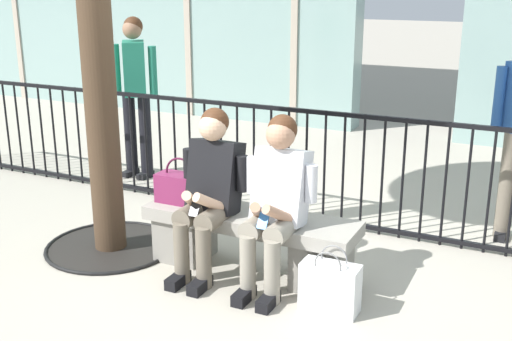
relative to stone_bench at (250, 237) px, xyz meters
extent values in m
plane|color=#A8A091|center=(0.00, 0.00, -0.27)|extent=(60.00, 60.00, 0.00)
cube|color=gray|center=(0.00, 0.00, 0.13)|extent=(1.60, 0.44, 0.10)
cube|color=gray|center=(-0.56, 0.00, -0.10)|extent=(0.36, 0.37, 0.35)
cube|color=gray|center=(0.56, 0.00, -0.10)|extent=(0.36, 0.37, 0.35)
cylinder|color=#6B6051|center=(-0.35, -0.18, 0.20)|extent=(0.15, 0.40, 0.15)
cylinder|color=#6B6051|center=(-0.35, -0.38, -0.05)|extent=(0.11, 0.11, 0.45)
cube|color=black|center=(-0.35, -0.44, -0.23)|extent=(0.09, 0.22, 0.08)
cylinder|color=#6B6051|center=(-0.17, -0.18, 0.20)|extent=(0.15, 0.40, 0.15)
cylinder|color=#6B6051|center=(-0.17, -0.38, -0.05)|extent=(0.11, 0.11, 0.45)
cube|color=black|center=(-0.17, -0.44, -0.23)|extent=(0.09, 0.22, 0.08)
cube|color=black|center=(-0.26, -0.04, 0.44)|extent=(0.36, 0.30, 0.55)
cylinder|color=black|center=(-0.48, -0.04, 0.49)|extent=(0.08, 0.08, 0.26)
cylinder|color=#DBAD89|center=(-0.34, -0.26, 0.32)|extent=(0.16, 0.28, 0.20)
cylinder|color=black|center=(-0.04, -0.04, 0.49)|extent=(0.08, 0.08, 0.26)
cylinder|color=#DBAD89|center=(-0.18, -0.26, 0.32)|extent=(0.16, 0.28, 0.20)
cube|color=black|center=(-0.26, -0.32, 0.30)|extent=(0.07, 0.10, 0.13)
sphere|color=#DBAD89|center=(-0.26, -0.06, 0.81)|extent=(0.20, 0.20, 0.20)
sphere|color=#472816|center=(-0.26, -0.03, 0.84)|extent=(0.20, 0.20, 0.20)
cylinder|color=gray|center=(0.17, -0.18, 0.20)|extent=(0.15, 0.40, 0.15)
cylinder|color=gray|center=(0.17, -0.38, -0.05)|extent=(0.11, 0.11, 0.45)
cube|color=black|center=(0.17, -0.44, -0.23)|extent=(0.09, 0.22, 0.08)
cylinder|color=gray|center=(0.35, -0.18, 0.20)|extent=(0.15, 0.40, 0.15)
cylinder|color=gray|center=(0.35, -0.38, -0.05)|extent=(0.11, 0.11, 0.45)
cube|color=black|center=(0.35, -0.44, -0.23)|extent=(0.09, 0.22, 0.08)
cube|color=silver|center=(0.26, -0.04, 0.44)|extent=(0.36, 0.30, 0.55)
cylinder|color=silver|center=(0.04, -0.04, 0.49)|extent=(0.08, 0.08, 0.26)
cylinder|color=tan|center=(0.18, -0.26, 0.32)|extent=(0.16, 0.28, 0.20)
cylinder|color=silver|center=(0.48, -0.04, 0.49)|extent=(0.08, 0.08, 0.26)
cylinder|color=tan|center=(0.34, -0.26, 0.32)|extent=(0.16, 0.28, 0.20)
cube|color=#2D6BB7|center=(0.26, -0.32, 0.30)|extent=(0.07, 0.10, 0.13)
sphere|color=tan|center=(0.26, -0.06, 0.81)|extent=(0.20, 0.20, 0.20)
sphere|color=#472816|center=(0.26, -0.03, 0.84)|extent=(0.20, 0.20, 0.20)
cube|color=#7A234C|center=(-0.58, -0.01, 0.29)|extent=(0.37, 0.18, 0.22)
torus|color=#49152D|center=(-0.58, -0.01, 0.40)|extent=(0.26, 0.02, 0.26)
cube|color=white|center=(0.73, -0.31, -0.11)|extent=(0.38, 0.17, 0.33)
torus|color=slate|center=(0.73, -0.37, 0.08)|extent=(0.18, 0.01, 0.18)
torus|color=slate|center=(0.73, -0.25, 0.08)|extent=(0.18, 0.01, 0.18)
cylinder|color=#6B6051|center=(1.61, 1.50, 0.18)|extent=(0.13, 0.13, 0.90)
cube|color=black|center=(1.61, 1.46, -0.24)|extent=(0.09, 0.22, 0.06)
cylinder|color=#234C8C|center=(1.48, 1.50, 0.89)|extent=(0.08, 0.08, 0.52)
cylinder|color=black|center=(-2.25, 1.60, 0.18)|extent=(0.13, 0.13, 0.90)
cube|color=black|center=(-2.25, 1.56, -0.24)|extent=(0.09, 0.22, 0.06)
cylinder|color=black|center=(-2.05, 1.60, 0.18)|extent=(0.13, 0.13, 0.90)
cube|color=black|center=(-2.05, 1.56, -0.24)|extent=(0.09, 0.22, 0.06)
cube|color=#1E7259|center=(-2.15, 1.60, 0.91)|extent=(0.40, 0.44, 0.56)
cylinder|color=#1E7259|center=(-2.38, 1.60, 0.89)|extent=(0.08, 0.08, 0.52)
cylinder|color=#1E7259|center=(-1.91, 1.60, 0.89)|extent=(0.08, 0.08, 0.52)
sphere|color=#8E664C|center=(-2.15, 1.60, 1.31)|extent=(0.20, 0.20, 0.20)
sphere|color=#472816|center=(-2.15, 1.62, 1.34)|extent=(0.20, 0.20, 0.20)
cylinder|color=black|center=(-3.55, 1.10, 0.24)|extent=(0.02, 0.02, 1.02)
cylinder|color=black|center=(-3.38, 1.10, 0.24)|extent=(0.02, 0.02, 1.02)
cylinder|color=black|center=(-3.21, 1.10, 0.24)|extent=(0.02, 0.02, 1.02)
cylinder|color=black|center=(-3.04, 1.10, 0.24)|extent=(0.02, 0.02, 1.02)
cylinder|color=black|center=(-2.87, 1.10, 0.24)|extent=(0.02, 0.02, 1.02)
cylinder|color=black|center=(-2.70, 1.10, 0.24)|extent=(0.02, 0.02, 1.02)
cylinder|color=black|center=(-2.53, 1.10, 0.24)|extent=(0.02, 0.02, 1.02)
cylinder|color=black|center=(-2.36, 1.10, 0.24)|extent=(0.02, 0.02, 1.02)
cylinder|color=black|center=(-2.20, 1.10, 0.24)|extent=(0.02, 0.02, 1.02)
cylinder|color=black|center=(-2.03, 1.10, 0.24)|extent=(0.02, 0.02, 1.02)
cylinder|color=black|center=(-1.86, 1.10, 0.24)|extent=(0.02, 0.02, 1.02)
cylinder|color=black|center=(-1.69, 1.10, 0.24)|extent=(0.02, 0.02, 1.02)
cylinder|color=black|center=(-1.52, 1.10, 0.24)|extent=(0.02, 0.02, 1.02)
cylinder|color=black|center=(-1.35, 1.10, 0.24)|extent=(0.02, 0.02, 1.02)
cylinder|color=black|center=(-1.18, 1.10, 0.24)|extent=(0.02, 0.02, 1.02)
cylinder|color=black|center=(-1.01, 1.10, 0.24)|extent=(0.02, 0.02, 1.02)
cylinder|color=black|center=(-0.84, 1.10, 0.24)|extent=(0.02, 0.02, 1.02)
cylinder|color=black|center=(-0.68, 1.10, 0.24)|extent=(0.02, 0.02, 1.02)
cylinder|color=black|center=(-0.51, 1.10, 0.24)|extent=(0.02, 0.02, 1.02)
cylinder|color=black|center=(-0.34, 1.10, 0.24)|extent=(0.02, 0.02, 1.02)
cylinder|color=black|center=(-0.17, 1.10, 0.24)|extent=(0.02, 0.02, 1.02)
cylinder|color=black|center=(0.00, 1.10, 0.24)|extent=(0.02, 0.02, 1.02)
cylinder|color=black|center=(0.17, 1.10, 0.24)|extent=(0.02, 0.02, 1.02)
cylinder|color=black|center=(0.34, 1.10, 0.24)|extent=(0.02, 0.02, 1.02)
cylinder|color=black|center=(0.51, 1.10, 0.24)|extent=(0.02, 0.02, 1.02)
cylinder|color=black|center=(0.68, 1.10, 0.24)|extent=(0.02, 0.02, 1.02)
cylinder|color=black|center=(0.84, 1.10, 0.24)|extent=(0.02, 0.02, 1.02)
cylinder|color=black|center=(1.01, 1.10, 0.24)|extent=(0.02, 0.02, 1.02)
cylinder|color=black|center=(1.18, 1.10, 0.24)|extent=(0.02, 0.02, 1.02)
cylinder|color=black|center=(1.35, 1.10, 0.24)|extent=(0.02, 0.02, 1.02)
cylinder|color=black|center=(1.52, 1.10, 0.24)|extent=(0.02, 0.02, 1.02)
cube|color=black|center=(0.00, 1.10, -0.22)|extent=(9.12, 0.04, 0.04)
cube|color=black|center=(0.00, 1.10, 0.73)|extent=(9.12, 0.04, 0.04)
cylinder|color=black|center=(-1.20, -0.11, -0.27)|extent=(1.02, 1.02, 0.01)
torus|color=black|center=(-1.20, -0.11, -0.26)|extent=(1.05, 1.05, 0.03)
cylinder|color=#423021|center=(-1.20, -0.11, 1.43)|extent=(0.25, 0.25, 3.40)
camera|label=1|loc=(1.91, -3.84, 1.81)|focal=44.44mm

